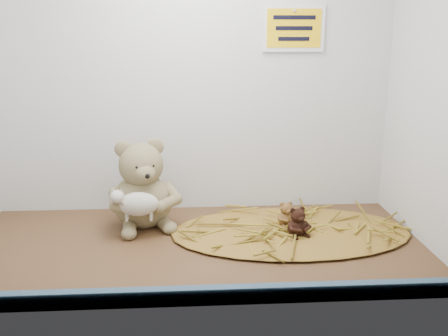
{
  "coord_description": "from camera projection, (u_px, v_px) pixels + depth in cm",
  "views": [
    {
      "loc": [
        0.07,
        -120.42,
        53.49
      ],
      "look_at": [
        7.98,
        4.65,
        19.64
      ],
      "focal_mm": 40.0,
      "sensor_mm": 36.0,
      "label": 1
    }
  ],
  "objects": [
    {
      "name": "alcove_shell",
      "position": [
        192.0,
        68.0,
        1.27
      ],
      "size": [
        120.4,
        60.2,
        90.4
      ],
      "color": "#462F18",
      "rests_on": "ground"
    },
    {
      "name": "front_rail",
      "position": [
        195.0,
        295.0,
        1.02
      ],
      "size": [
        119.28,
        2.2,
        3.6
      ],
      "primitive_type": "cube",
      "color": "#3C5D73",
      "rests_on": "shelf_floor"
    },
    {
      "name": "wall_sign",
      "position": [
        294.0,
        28.0,
        1.46
      ],
      "size": [
        16.0,
        1.2,
        11.0
      ],
      "primitive_type": "cube",
      "color": "#E0AB0B",
      "rests_on": "back_wall"
    },
    {
      "name": "mini_teddy_brown",
      "position": [
        297.0,
        220.0,
        1.33
      ],
      "size": [
        8.28,
        8.51,
        8.01
      ],
      "primitive_type": null,
      "rotation": [
        0.0,
        0.0,
        0.32
      ],
      "color": "black",
      "rests_on": "straw_bed"
    },
    {
      "name": "mini_teddy_tan",
      "position": [
        286.0,
        213.0,
        1.41
      ],
      "size": [
        6.75,
        6.98,
        6.83
      ],
      "primitive_type": null,
      "rotation": [
        0.0,
        0.0,
        0.24
      ],
      "color": "brown",
      "rests_on": "straw_bed"
    },
    {
      "name": "toy_lamb",
      "position": [
        139.0,
        204.0,
        1.33
      ],
      "size": [
        13.93,
        8.5,
        9.0
      ],
      "primitive_type": null,
      "color": "beige",
      "rests_on": "main_teddy"
    },
    {
      "name": "main_teddy",
      "position": [
        141.0,
        183.0,
        1.41
      ],
      "size": [
        25.78,
        26.52,
        25.18
      ],
      "primitive_type": null,
      "rotation": [
        0.0,
        0.0,
        0.3
      ],
      "color": "#93865A",
      "rests_on": "shelf_floor"
    },
    {
      "name": "straw_bed",
      "position": [
        291.0,
        231.0,
        1.38
      ],
      "size": [
        66.49,
        38.61,
        1.29
      ],
      "primitive_type": "ellipsoid",
      "color": "brown",
      "rests_on": "shelf_floor"
    }
  ]
}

